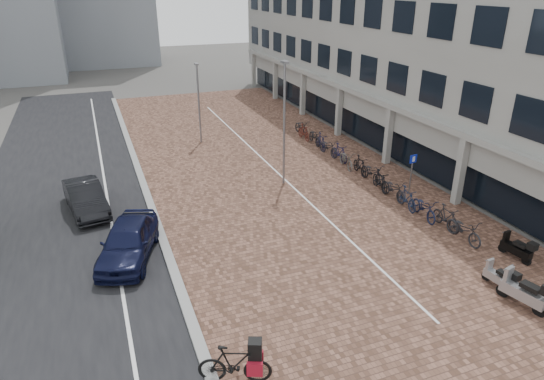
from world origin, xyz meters
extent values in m
plane|color=#474442|center=(0.00, 0.00, 0.00)|extent=(140.00, 140.00, 0.00)
cube|color=brown|center=(2.00, 12.00, 0.01)|extent=(14.50, 42.00, 0.04)
cube|color=black|center=(-9.00, 12.00, 0.01)|extent=(8.00, 50.00, 0.03)
cube|color=gray|center=(-5.10, 12.00, 0.07)|extent=(0.35, 42.00, 0.14)
cube|color=white|center=(-7.00, 12.00, 0.02)|extent=(0.12, 44.00, 0.00)
cube|color=white|center=(2.20, 12.00, 0.04)|extent=(0.10, 30.00, 0.00)
cube|color=gray|center=(13.00, 16.00, 8.50)|extent=(8.00, 40.00, 13.00)
cube|color=black|center=(9.60, 16.00, 1.70)|extent=(0.15, 38.00, 3.20)
cube|color=gray|center=(9.40, 16.00, 3.45)|extent=(1.60, 38.00, 0.30)
cube|color=gray|center=(8.80, 4.00, 1.70)|extent=(0.35, 0.35, 3.40)
cube|color=gray|center=(8.80, 10.00, 1.70)|extent=(0.35, 0.35, 3.40)
cube|color=gray|center=(8.80, 16.00, 1.70)|extent=(0.35, 0.35, 3.40)
cube|color=gray|center=(8.80, 22.00, 1.70)|extent=(0.35, 0.35, 3.40)
cube|color=gray|center=(8.80, 28.00, 1.70)|extent=(0.35, 0.35, 3.40)
cube|color=gray|center=(8.80, 34.00, 1.70)|extent=(0.35, 0.35, 3.40)
imported|color=black|center=(-6.50, 4.61, 0.75)|extent=(3.12, 4.77, 1.51)
imported|color=black|center=(-7.95, 9.57, 0.70)|extent=(2.12, 4.41, 1.39)
imported|color=black|center=(-4.50, -2.90, 0.60)|extent=(2.06, 1.29, 1.20)
cube|color=black|center=(-4.50, -2.90, 1.14)|extent=(0.46, 0.45, 0.54)
cube|color=maroon|center=(-4.72, -2.90, 0.66)|extent=(0.43, 0.27, 0.42)
cube|color=maroon|center=(-4.28, -2.90, 0.66)|extent=(0.43, 0.27, 0.42)
cylinder|color=slate|center=(7.50, 5.92, 0.95)|extent=(0.07, 0.07, 1.89)
cube|color=#0D20B3|center=(7.50, 5.89, 1.85)|extent=(0.43, 0.10, 0.43)
cylinder|color=slate|center=(1.95, 9.34, 3.18)|extent=(0.12, 0.12, 6.36)
cylinder|color=slate|center=(-0.53, 17.80, 2.58)|extent=(0.12, 0.12, 5.17)
imported|color=black|center=(6.61, 1.00, 0.52)|extent=(0.72, 1.98, 1.04)
imported|color=black|center=(6.67, 2.15, 0.53)|extent=(0.50, 1.75, 1.05)
imported|color=#121933|center=(6.38, 3.30, 0.52)|extent=(0.95, 2.05, 1.04)
imported|color=#141E37|center=(6.24, 4.45, 0.53)|extent=(0.70, 1.79, 1.05)
imported|color=black|center=(6.30, 5.60, 0.52)|extent=(0.71, 1.98, 1.04)
imported|color=black|center=(6.27, 6.75, 0.53)|extent=(0.75, 1.80, 1.05)
imported|color=black|center=(6.52, 7.90, 0.52)|extent=(0.83, 2.02, 1.04)
imported|color=black|center=(6.44, 9.05, 0.53)|extent=(0.72, 1.80, 1.05)
imported|color=#53504C|center=(6.22, 10.20, 0.52)|extent=(0.98, 2.05, 1.04)
imported|color=#16153A|center=(6.40, 11.35, 0.53)|extent=(0.57, 1.77, 1.05)
imported|color=#232228|center=(6.25, 12.50, 0.52)|extent=(0.83, 2.02, 1.04)
imported|color=black|center=(6.32, 13.65, 0.53)|extent=(0.74, 1.80, 1.05)
imported|color=black|center=(6.41, 14.80, 0.52)|extent=(0.93, 2.04, 1.04)
imported|color=#551E16|center=(6.16, 15.95, 0.53)|extent=(0.50, 1.75, 1.05)
imported|color=black|center=(6.51, 17.10, 0.52)|extent=(0.72, 1.98, 1.04)
camera|label=1|loc=(-7.06, -12.32, 9.98)|focal=31.41mm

